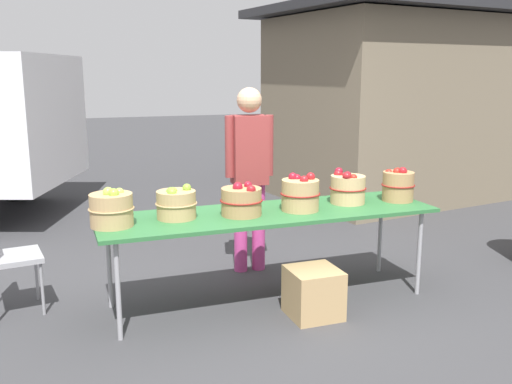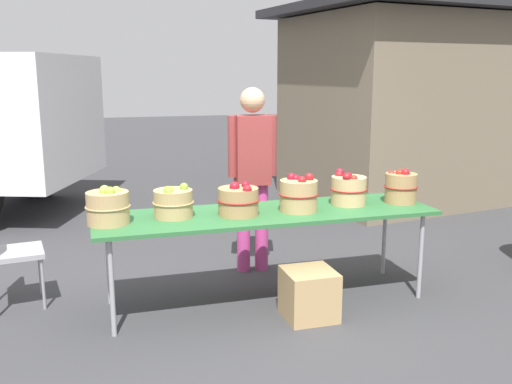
% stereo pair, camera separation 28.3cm
% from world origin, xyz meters
% --- Properties ---
extents(ground_plane, '(40.00, 40.00, 0.00)m').
position_xyz_m(ground_plane, '(0.00, 0.00, 0.00)').
color(ground_plane, '#38383A').
extents(market_table, '(2.70, 0.76, 0.75)m').
position_xyz_m(market_table, '(0.00, 0.00, 0.71)').
color(market_table, '#2D6B38').
rests_on(market_table, ground).
extents(apple_basket_green_0, '(0.33, 0.33, 0.29)m').
position_xyz_m(apple_basket_green_0, '(-1.22, -0.02, 0.88)').
color(apple_basket_green_0, tan).
rests_on(apple_basket_green_0, market_table).
extents(apple_basket_green_1, '(0.32, 0.32, 0.26)m').
position_xyz_m(apple_basket_green_1, '(-0.73, 0.05, 0.86)').
color(apple_basket_green_1, tan).
rests_on(apple_basket_green_1, market_table).
extents(apple_basket_red_0, '(0.33, 0.33, 0.26)m').
position_xyz_m(apple_basket_red_0, '(-0.24, -0.03, 0.87)').
color(apple_basket_red_0, '#A87F51').
rests_on(apple_basket_red_0, market_table).
extents(apple_basket_red_1, '(0.32, 0.32, 0.30)m').
position_xyz_m(apple_basket_red_1, '(0.25, -0.04, 0.88)').
color(apple_basket_red_1, tan).
rests_on(apple_basket_red_1, market_table).
extents(apple_basket_red_2, '(0.31, 0.31, 0.30)m').
position_xyz_m(apple_basket_red_2, '(0.73, 0.06, 0.88)').
color(apple_basket_red_2, tan).
rests_on(apple_basket_red_2, market_table).
extents(apple_basket_red_3, '(0.28, 0.28, 0.30)m').
position_xyz_m(apple_basket_red_3, '(1.19, -0.01, 0.89)').
color(apple_basket_red_3, '#A87F51').
rests_on(apple_basket_red_3, market_table).
extents(vendor_adult, '(0.45, 0.25, 1.71)m').
position_xyz_m(vendor_adult, '(0.10, 0.75, 1.00)').
color(vendor_adult, '#CC3F8C').
rests_on(vendor_adult, ground).
extents(food_kiosk, '(3.90, 3.39, 2.74)m').
position_xyz_m(food_kiosk, '(3.15, 3.23, 1.38)').
color(food_kiosk, '#726651').
rests_on(food_kiosk, ground).
extents(folding_chair, '(0.45, 0.45, 0.86)m').
position_xyz_m(folding_chair, '(-2.00, 0.47, 0.51)').
color(folding_chair, '#99999E').
rests_on(folding_chair, ground).
extents(produce_crate, '(0.38, 0.38, 0.38)m').
position_xyz_m(produce_crate, '(0.21, -0.40, 0.19)').
color(produce_crate, tan).
rests_on(produce_crate, ground).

